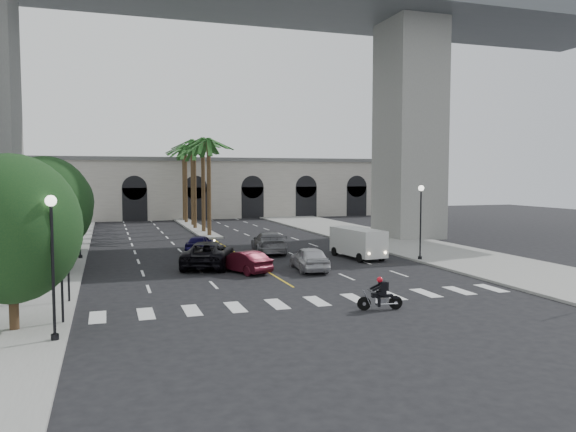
{
  "coord_description": "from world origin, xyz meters",
  "views": [
    {
      "loc": [
        -9.52,
        -26.39,
        6.05
      ],
      "look_at": [
        0.97,
        6.0,
        3.57
      ],
      "focal_mm": 35.0,
      "sensor_mm": 36.0,
      "label": 1
    }
  ],
  "objects_px": {
    "cargo_van": "(358,242)",
    "lamp_post_right": "(421,216)",
    "lamp_post_left_far": "(79,215)",
    "motorcycle_rider": "(381,295)",
    "car_e": "(200,243)",
    "pedestrian_b": "(0,271)",
    "traffic_signal_far": "(68,251)",
    "car_b": "(243,262)",
    "car_c": "(208,254)",
    "pedestrian_a": "(14,287)",
    "car_a": "(310,258)",
    "lamp_post_left_near": "(52,255)",
    "car_d": "(269,243)",
    "traffic_signal_near": "(61,264)"
  },
  "relations": [
    {
      "from": "traffic_signal_near",
      "to": "pedestrian_b",
      "type": "bearing_deg",
      "value": 113.07
    },
    {
      "from": "lamp_post_left_near",
      "to": "traffic_signal_far",
      "type": "bearing_deg",
      "value": 89.12
    },
    {
      "from": "car_c",
      "to": "lamp_post_left_near",
      "type": "bearing_deg",
      "value": 80.85
    },
    {
      "from": "lamp_post_right",
      "to": "cargo_van",
      "type": "relative_size",
      "value": 1.01
    },
    {
      "from": "cargo_van",
      "to": "traffic_signal_near",
      "type": "bearing_deg",
      "value": -152.01
    },
    {
      "from": "pedestrian_a",
      "to": "car_c",
      "type": "bearing_deg",
      "value": 26.72
    },
    {
      "from": "lamp_post_right",
      "to": "pedestrian_a",
      "type": "xyz_separation_m",
      "value": [
        -25.02,
        -6.57,
        -2.26
      ]
    },
    {
      "from": "lamp_post_left_far",
      "to": "car_b",
      "type": "height_order",
      "value": "lamp_post_left_far"
    },
    {
      "from": "car_b",
      "to": "pedestrian_b",
      "type": "xyz_separation_m",
      "value": [
        -13.42,
        -1.4,
        0.37
      ]
    },
    {
      "from": "car_b",
      "to": "car_e",
      "type": "height_order",
      "value": "car_b"
    },
    {
      "from": "lamp_post_left_near",
      "to": "lamp_post_right",
      "type": "height_order",
      "value": "same"
    },
    {
      "from": "motorcycle_rider",
      "to": "car_d",
      "type": "bearing_deg",
      "value": 98.96
    },
    {
      "from": "traffic_signal_far",
      "to": "car_b",
      "type": "bearing_deg",
      "value": 30.98
    },
    {
      "from": "traffic_signal_far",
      "to": "cargo_van",
      "type": "height_order",
      "value": "traffic_signal_far"
    },
    {
      "from": "lamp_post_left_near",
      "to": "motorcycle_rider",
      "type": "xyz_separation_m",
      "value": [
        13.54,
        0.99,
        -2.54
      ]
    },
    {
      "from": "pedestrian_b",
      "to": "traffic_signal_far",
      "type": "bearing_deg",
      "value": -16.54
    },
    {
      "from": "car_c",
      "to": "car_d",
      "type": "height_order",
      "value": "car_c"
    },
    {
      "from": "lamp_post_left_far",
      "to": "traffic_signal_far",
      "type": "relative_size",
      "value": 1.47
    },
    {
      "from": "lamp_post_left_near",
      "to": "car_d",
      "type": "xyz_separation_m",
      "value": [
        13.82,
        20.27,
        -2.4
      ]
    },
    {
      "from": "pedestrian_a",
      "to": "lamp_post_left_far",
      "type": "bearing_deg",
      "value": 67.98
    },
    {
      "from": "car_d",
      "to": "pedestrian_a",
      "type": "xyz_separation_m",
      "value": [
        -16.04,
        -13.84,
        0.14
      ]
    },
    {
      "from": "cargo_van",
      "to": "motorcycle_rider",
      "type": "bearing_deg",
      "value": -117.72
    },
    {
      "from": "car_b",
      "to": "car_c",
      "type": "xyz_separation_m",
      "value": [
        -1.71,
        2.81,
        0.17
      ]
    },
    {
      "from": "traffic_signal_far",
      "to": "pedestrian_b",
      "type": "bearing_deg",
      "value": 128.86
    },
    {
      "from": "car_c",
      "to": "pedestrian_a",
      "type": "height_order",
      "value": "pedestrian_a"
    },
    {
      "from": "cargo_van",
      "to": "pedestrian_b",
      "type": "xyz_separation_m",
      "value": [
        -22.75,
        -4.65,
        -0.15
      ]
    },
    {
      "from": "lamp_post_left_far",
      "to": "motorcycle_rider",
      "type": "relative_size",
      "value": 2.58
    },
    {
      "from": "lamp_post_right",
      "to": "traffic_signal_near",
      "type": "relative_size",
      "value": 1.47
    },
    {
      "from": "lamp_post_right",
      "to": "cargo_van",
      "type": "distance_m",
      "value": 4.87
    },
    {
      "from": "traffic_signal_far",
      "to": "pedestrian_b",
      "type": "xyz_separation_m",
      "value": [
        -3.62,
        4.49,
        -1.45
      ]
    },
    {
      "from": "lamp_post_left_near",
      "to": "motorcycle_rider",
      "type": "distance_m",
      "value": 13.81
    },
    {
      "from": "car_c",
      "to": "pedestrian_a",
      "type": "bearing_deg",
      "value": 59.24
    },
    {
      "from": "motorcycle_rider",
      "to": "car_e",
      "type": "bearing_deg",
      "value": 111.93
    },
    {
      "from": "traffic_signal_near",
      "to": "car_a",
      "type": "height_order",
      "value": "traffic_signal_near"
    },
    {
      "from": "car_e",
      "to": "cargo_van",
      "type": "bearing_deg",
      "value": 170.44
    },
    {
      "from": "motorcycle_rider",
      "to": "car_a",
      "type": "xyz_separation_m",
      "value": [
        0.56,
        10.87,
        0.09
      ]
    },
    {
      "from": "lamp_post_left_far",
      "to": "cargo_van",
      "type": "xyz_separation_m",
      "value": [
        19.24,
        -5.37,
        -2.01
      ]
    },
    {
      "from": "car_e",
      "to": "pedestrian_a",
      "type": "height_order",
      "value": "pedestrian_a"
    },
    {
      "from": "car_a",
      "to": "lamp_post_left_near",
      "type": "bearing_deg",
      "value": 46.24
    },
    {
      "from": "motorcycle_rider",
      "to": "car_c",
      "type": "distance_m",
      "value": 15.18
    },
    {
      "from": "motorcycle_rider",
      "to": "car_e",
      "type": "height_order",
      "value": "motorcycle_rider"
    },
    {
      "from": "traffic_signal_near",
      "to": "pedestrian_b",
      "type": "height_order",
      "value": "traffic_signal_near"
    },
    {
      "from": "lamp_post_left_near",
      "to": "car_a",
      "type": "xyz_separation_m",
      "value": [
        14.1,
        11.86,
        -2.45
      ]
    },
    {
      "from": "car_d",
      "to": "car_c",
      "type": "bearing_deg",
      "value": 50.32
    },
    {
      "from": "cargo_van",
      "to": "lamp_post_right",
      "type": "bearing_deg",
      "value": -42.95
    },
    {
      "from": "lamp_post_left_far",
      "to": "lamp_post_right",
      "type": "distance_m",
      "value": 24.16
    },
    {
      "from": "car_b",
      "to": "car_c",
      "type": "bearing_deg",
      "value": -82.61
    },
    {
      "from": "traffic_signal_near",
      "to": "car_a",
      "type": "bearing_deg",
      "value": 33.78
    },
    {
      "from": "pedestrian_a",
      "to": "pedestrian_b",
      "type": "distance_m",
      "value": 4.73
    },
    {
      "from": "car_a",
      "to": "car_b",
      "type": "relative_size",
      "value": 1.09
    }
  ]
}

